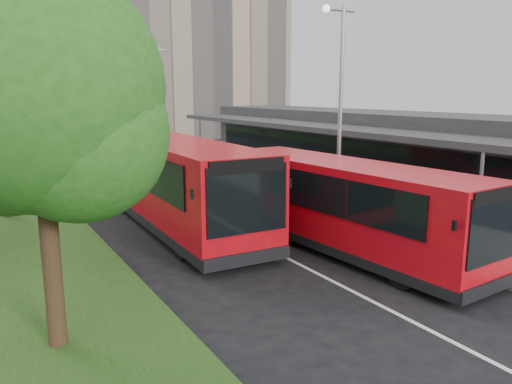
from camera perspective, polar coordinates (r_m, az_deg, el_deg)
ground at (r=16.10m, az=2.08°, el=-6.84°), size 120.00×120.00×0.00m
pavement at (r=36.19m, az=-6.88°, el=3.40°), size 5.00×80.00×0.15m
lane_centre_line at (r=29.52m, az=-13.69°, el=1.23°), size 0.12×70.00×0.01m
kerb_dashes at (r=34.29m, az=-10.35°, el=2.74°), size 0.12×56.00×0.01m
office_block at (r=59.37m, az=-8.54°, el=15.06°), size 22.00×12.00×18.00m
station_building at (r=28.46m, az=12.06°, el=5.07°), size 7.70×26.00×4.00m
tree_near at (r=10.04m, az=-23.72°, el=9.04°), size 4.62×4.62×7.41m
lamp_post_near at (r=19.35m, az=9.45°, el=10.28°), size 1.44×0.28×8.00m
lamp_post_far at (r=37.02m, az=-11.03°, el=10.66°), size 1.44×0.28×8.00m
bus_main at (r=16.13m, az=10.04°, el=-1.57°), size 3.29×10.26×2.86m
bus_second at (r=18.92m, az=-9.16°, el=1.02°), size 3.24×11.65×3.28m
litter_bin at (r=27.74m, az=-1.30°, el=2.02°), size 0.51×0.51×0.77m
bollard at (r=33.96m, az=-7.04°, el=3.73°), size 0.18×0.18×0.86m
car_near at (r=50.97m, az=-18.75°, el=5.74°), size 2.27×3.65×1.16m
car_far at (r=57.17m, az=-23.23°, el=5.98°), size 2.39×3.79×1.18m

